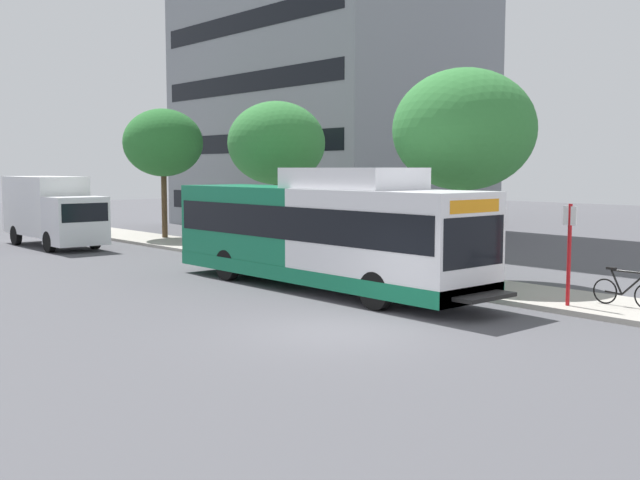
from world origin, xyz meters
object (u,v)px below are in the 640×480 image
street_tree_near_stop (464,130)px  box_truck_background (52,209)px  transit_bus (320,233)px  bicycle_parked (626,290)px  street_tree_far_block (163,143)px  street_tree_mid_block (276,143)px  bus_stop_sign_pole (569,247)px

street_tree_near_stop → box_truck_background: 20.31m
transit_bus → bicycle_parked: bearing=-66.5°
bicycle_parked → street_tree_far_block: street_tree_far_block is taller
street_tree_far_block → transit_bus: bearing=-103.8°
transit_bus → street_tree_far_block: 17.53m
transit_bus → street_tree_mid_block: size_ratio=1.98×
bicycle_parked → street_tree_near_stop: bearing=81.0°
street_tree_near_stop → box_truck_background: street_tree_near_stop is taller
street_tree_near_stop → street_tree_far_block: street_tree_near_stop is taller
bicycle_parked → box_truck_background: 25.66m
transit_bus → box_truck_background: (-1.39, 17.32, 0.04)m
bicycle_parked → box_truck_background: box_truck_background is taller
box_truck_background → bicycle_parked: bearing=-79.2°
street_tree_far_block → bus_stop_sign_pole: bearing=-94.0°
bicycle_parked → street_tree_far_block: size_ratio=0.27×
street_tree_near_stop → street_tree_mid_block: size_ratio=1.07×
street_tree_near_stop → street_tree_mid_block: (-0.31, 9.26, -0.20)m
street_tree_near_stop → street_tree_mid_block: street_tree_near_stop is taller
street_tree_near_stop → bus_stop_sign_pole: bearing=-111.1°
street_tree_far_block → box_truck_background: size_ratio=0.92×
box_truck_background → street_tree_mid_block: bearing=-61.4°
bus_stop_sign_pole → street_tree_far_block: 23.82m
transit_bus → street_tree_far_block: (4.12, 16.73, 3.20)m
box_truck_background → transit_bus: bearing=-85.4°
street_tree_near_stop → transit_bus: bearing=156.2°
street_tree_far_block → box_truck_background: street_tree_far_block is taller
street_tree_mid_block → street_tree_far_block: street_tree_far_block is taller
street_tree_mid_block → street_tree_far_block: 9.39m
street_tree_mid_block → street_tree_far_block: size_ratio=0.96×
transit_bus → street_tree_mid_block: bearing=61.2°
bus_stop_sign_pole → street_tree_near_stop: 6.13m
bus_stop_sign_pole → box_truck_background: bearing=99.1°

